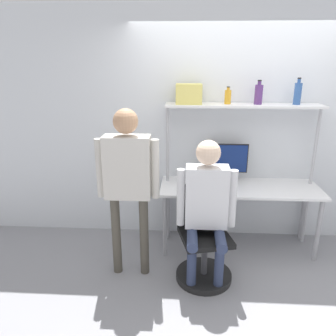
% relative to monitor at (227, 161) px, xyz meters
% --- Properties ---
extents(ground_plane, '(12.00, 12.00, 0.00)m').
position_rel_monitor_xyz_m(ground_plane, '(0.14, -0.46, -1.01)').
color(ground_plane, gray).
extents(wall_back, '(8.00, 0.06, 2.70)m').
position_rel_monitor_xyz_m(wall_back, '(0.14, 0.20, 0.34)').
color(wall_back, silver).
rests_on(wall_back, ground_plane).
extents(desk, '(1.77, 0.61, 0.75)m').
position_rel_monitor_xyz_m(desk, '(0.14, -0.13, -0.34)').
color(desk, white).
rests_on(desk, ground_plane).
extents(shelf_unit, '(1.69, 0.31, 1.65)m').
position_rel_monitor_xyz_m(shelf_unit, '(0.14, 0.01, 0.43)').
color(shelf_unit, white).
rests_on(shelf_unit, ground_plane).
extents(monitor, '(0.46, 0.19, 0.46)m').
position_rel_monitor_xyz_m(monitor, '(0.00, 0.00, 0.00)').
color(monitor, black).
rests_on(monitor, desk).
extents(laptop, '(0.28, 0.26, 0.25)m').
position_rel_monitor_xyz_m(laptop, '(-0.32, -0.18, -0.19)').
color(laptop, silver).
rests_on(laptop, desk).
extents(cell_phone, '(0.07, 0.15, 0.01)m').
position_rel_monitor_xyz_m(cell_phone, '(-0.05, -0.22, -0.25)').
color(cell_phone, black).
rests_on(cell_phone, desk).
extents(office_chair, '(0.56, 0.56, 0.95)m').
position_rel_monitor_xyz_m(office_chair, '(-0.28, -0.73, -0.71)').
color(office_chair, black).
rests_on(office_chair, ground_plane).
extents(person_seated, '(0.56, 0.47, 1.43)m').
position_rel_monitor_xyz_m(person_seated, '(-0.27, -0.78, -0.16)').
color(person_seated, '#2D3856').
rests_on(person_seated, ground_plane).
extents(person_standing, '(0.60, 0.23, 1.70)m').
position_rel_monitor_xyz_m(person_standing, '(-1.02, -0.71, 0.08)').
color(person_standing, '#4C473D').
rests_on(person_standing, ground_plane).
extents(bottle_blue, '(0.08, 0.08, 0.28)m').
position_rel_monitor_xyz_m(bottle_blue, '(0.70, 0.01, 0.76)').
color(bottle_blue, '#335999').
rests_on(bottle_blue, shelf_unit).
extents(bottle_amber, '(0.07, 0.07, 0.18)m').
position_rel_monitor_xyz_m(bottle_amber, '(-0.03, 0.01, 0.72)').
color(bottle_amber, gold).
rests_on(bottle_amber, shelf_unit).
extents(bottle_purple, '(0.09, 0.09, 0.25)m').
position_rel_monitor_xyz_m(bottle_purple, '(0.29, 0.01, 0.75)').
color(bottle_purple, '#593372').
rests_on(bottle_purple, shelf_unit).
extents(storage_box, '(0.28, 0.21, 0.21)m').
position_rel_monitor_xyz_m(storage_box, '(-0.45, 0.01, 0.75)').
color(storage_box, '#DBCC66').
rests_on(storage_box, shelf_unit).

